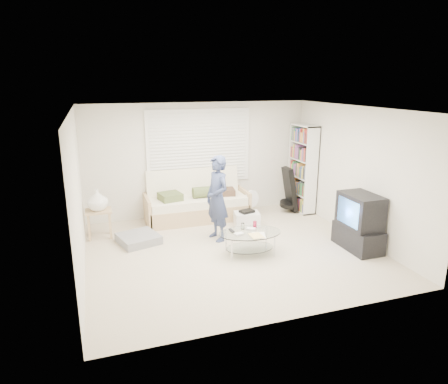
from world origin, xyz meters
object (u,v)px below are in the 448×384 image
object	(u,v)px
futon_sofa	(197,203)
tv_unit	(359,223)
bookshelf	(303,168)
coffee_table	(250,237)

from	to	relation	value
futon_sofa	tv_unit	size ratio (longest dim) A/B	2.18
futon_sofa	bookshelf	world-z (taller)	bookshelf
coffee_table	bookshelf	bearing A→B (deg)	43.23
futon_sofa	bookshelf	size ratio (longest dim) A/B	1.11
futon_sofa	tv_unit	xyz separation A→B (m)	(2.36, -2.48, 0.14)
tv_unit	coffee_table	xyz separation A→B (m)	(-1.95, 0.38, -0.17)
futon_sofa	bookshelf	distance (m)	2.57
bookshelf	tv_unit	world-z (taller)	bookshelf
bookshelf	coffee_table	size ratio (longest dim) A/B	1.73
futon_sofa	bookshelf	xyz separation A→B (m)	(2.49, -0.15, 0.64)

